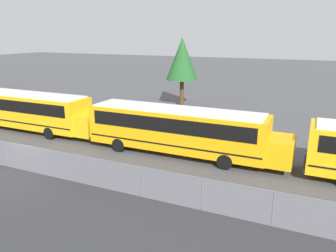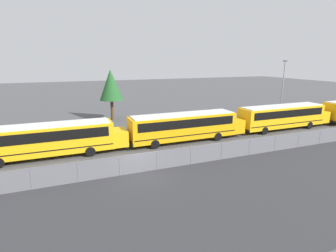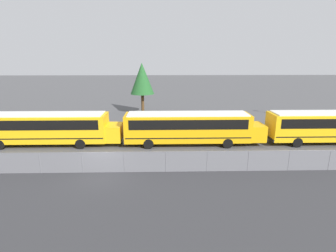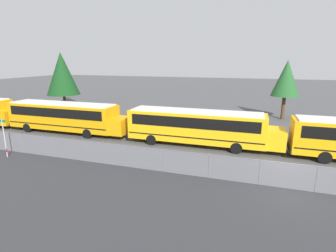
{
  "view_description": "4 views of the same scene",
  "coord_description": "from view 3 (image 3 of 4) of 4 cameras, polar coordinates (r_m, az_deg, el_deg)",
  "views": [
    {
      "loc": [
        14.9,
        -12.8,
        7.76
      ],
      "look_at": [
        6.76,
        5.11,
        2.23
      ],
      "focal_mm": 35.0,
      "sensor_mm": 36.0,
      "label": 1
    },
    {
      "loc": [
        -5.03,
        -18.95,
        8.76
      ],
      "look_at": [
        4.67,
        5.43,
        2.15
      ],
      "focal_mm": 28.0,
      "sensor_mm": 36.0,
      "label": 2
    },
    {
      "loc": [
        4.34,
        -18.04,
        8.41
      ],
      "look_at": [
        4.94,
        6.92,
        1.68
      ],
      "focal_mm": 28.0,
      "sensor_mm": 36.0,
      "label": 3
    },
    {
      "loc": [
        -2.27,
        -15.69,
        7.4
      ],
      "look_at": [
        -9.04,
        5.09,
        1.9
      ],
      "focal_mm": 28.0,
      "sensor_mm": 36.0,
      "label": 4
    }
  ],
  "objects": [
    {
      "name": "ground_plane",
      "position": [
        20.37,
        -13.75,
        -9.77
      ],
      "size": [
        200.0,
        200.0,
        0.0
      ],
      "primitive_type": "plane",
      "color": "#4C4C4F"
    },
    {
      "name": "road_strip",
      "position": [
        15.31,
        -18.66,
        -19.12
      ],
      "size": [
        129.41,
        12.0,
        0.01
      ],
      "color": "#333335",
      "rests_on": "ground_plane"
    },
    {
      "name": "fence",
      "position": [
        20.04,
        -13.9,
        -7.63
      ],
      "size": [
        95.48,
        0.07,
        1.61
      ],
      "color": "#9EA0A5",
      "rests_on": "ground_plane"
    },
    {
      "name": "school_bus_2",
      "position": [
        27.56,
        -24.81,
        -0.11
      ],
      "size": [
        13.47,
        2.64,
        3.12
      ],
      "color": "yellow",
      "rests_on": "ground_plane"
    },
    {
      "name": "school_bus_3",
      "position": [
        25.29,
        4.89,
        -0.01
      ],
      "size": [
        13.47,
        2.64,
        3.12
      ],
      "color": "#EDA80F",
      "rests_on": "ground_plane"
    },
    {
      "name": "school_bus_4",
      "position": [
        30.3,
        32.31,
        0.2
      ],
      "size": [
        13.47,
        2.64,
        3.12
      ],
      "color": "yellow",
      "rests_on": "ground_plane"
    },
    {
      "name": "tree_1",
      "position": [
        38.55,
        -5.67,
        10.22
      ],
      "size": [
        3.44,
        3.44,
        7.46
      ],
      "color": "#51381E",
      "rests_on": "ground_plane"
    }
  ]
}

